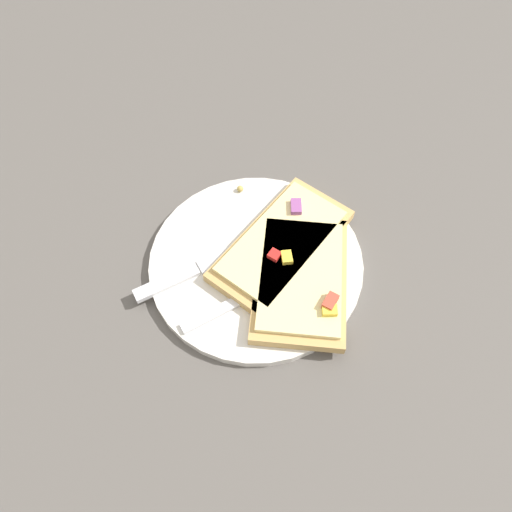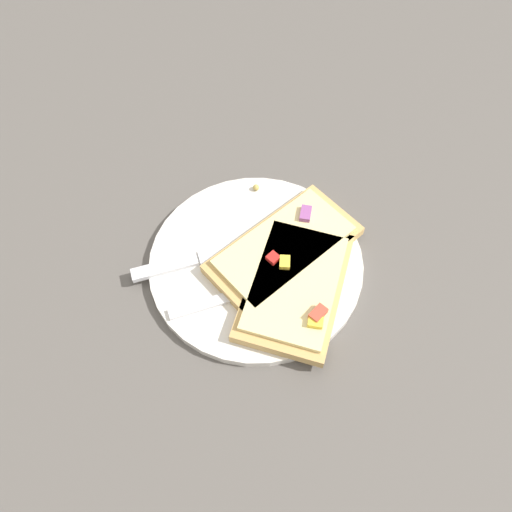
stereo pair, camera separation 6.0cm
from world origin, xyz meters
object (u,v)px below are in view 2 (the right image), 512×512
Objects in this scene: fork at (265,286)px; pizza_slice_main at (284,248)px; pizza_slice_corner at (295,285)px; knife at (204,257)px; plate at (256,263)px.

fork is 1.00× the size of pizza_slice_main.
pizza_slice_corner is (-0.00, -0.05, 0.00)m from pizza_slice_main.
fork is at bearing -156.70° from pizza_slice_main.
pizza_slice_main is at bearing -11.79° from knife.
plate is 1.31× the size of pizza_slice_corner.
pizza_slice_main reaches higher than knife.
fork is at bearing -77.73° from pizza_slice_corner.
pizza_slice_main is at bearing 45.73° from fork.
pizza_slice_corner is at bearing -38.77° from knife.
pizza_slice_corner reaches higher than pizza_slice_main.
fork is 0.06m from pizza_slice_main.
fork is 0.98× the size of knife.
pizza_slice_main is (0.04, 0.00, 0.02)m from plate.
knife is 1.02× the size of pizza_slice_main.
plate is 0.04m from fork.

